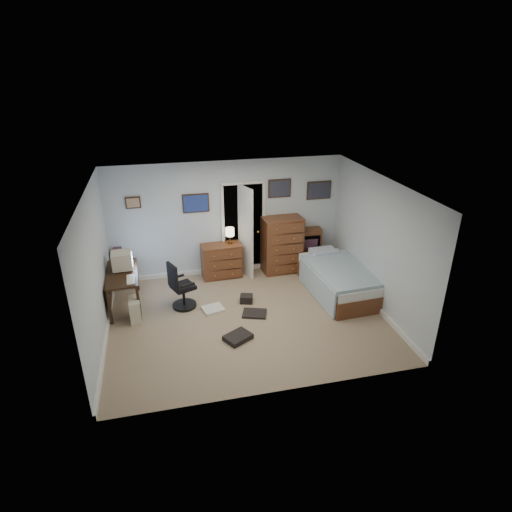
{
  "coord_description": "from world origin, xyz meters",
  "views": [
    {
      "loc": [
        -1.37,
        -6.59,
        4.35
      ],
      "look_at": [
        0.24,
        0.3,
        1.1
      ],
      "focal_mm": 30.0,
      "sensor_mm": 36.0,
      "label": 1
    }
  ],
  "objects_px": {
    "computer_desk": "(118,281)",
    "low_dresser": "(221,261)",
    "office_chair": "(181,290)",
    "tall_dresser": "(282,245)",
    "bed": "(337,279)"
  },
  "relations": [
    {
      "from": "office_chair",
      "to": "low_dresser",
      "type": "xyz_separation_m",
      "value": [
        0.96,
        1.13,
        0.01
      ]
    },
    {
      "from": "computer_desk",
      "to": "tall_dresser",
      "type": "distance_m",
      "value": 3.55
    },
    {
      "from": "office_chair",
      "to": "computer_desk",
      "type": "bearing_deg",
      "value": 142.06
    },
    {
      "from": "office_chair",
      "to": "bed",
      "type": "height_order",
      "value": "office_chair"
    },
    {
      "from": "low_dresser",
      "to": "computer_desk",
      "type": "bearing_deg",
      "value": -162.12
    },
    {
      "from": "computer_desk",
      "to": "low_dresser",
      "type": "xyz_separation_m",
      "value": [
        2.1,
        0.83,
        -0.18
      ]
    },
    {
      "from": "office_chair",
      "to": "low_dresser",
      "type": "bearing_deg",
      "value": 26.48
    },
    {
      "from": "office_chair",
      "to": "tall_dresser",
      "type": "distance_m",
      "value": 2.58
    },
    {
      "from": "computer_desk",
      "to": "bed",
      "type": "height_order",
      "value": "computer_desk"
    },
    {
      "from": "computer_desk",
      "to": "low_dresser",
      "type": "height_order",
      "value": "low_dresser"
    },
    {
      "from": "tall_dresser",
      "to": "office_chair",
      "type": "bearing_deg",
      "value": -158.31
    },
    {
      "from": "tall_dresser",
      "to": "bed",
      "type": "xyz_separation_m",
      "value": [
        0.82,
        -1.23,
        -0.32
      ]
    },
    {
      "from": "tall_dresser",
      "to": "bed",
      "type": "height_order",
      "value": "tall_dresser"
    },
    {
      "from": "computer_desk",
      "to": "tall_dresser",
      "type": "xyz_separation_m",
      "value": [
        3.45,
        0.8,
        0.07
      ]
    },
    {
      "from": "low_dresser",
      "to": "tall_dresser",
      "type": "height_order",
      "value": "tall_dresser"
    }
  ]
}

